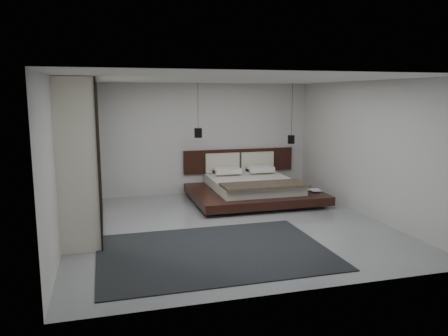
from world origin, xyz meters
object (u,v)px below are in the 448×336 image
object	(u,v)px
bed	(252,187)
wardrobe	(80,156)
lattice_screen	(73,149)
pendant_right	(291,139)
pendant_left	(198,133)
rug	(214,252)

from	to	relation	value
bed	wardrobe	size ratio (longest dim) A/B	1.04
lattice_screen	pendant_right	distance (m)	5.31
lattice_screen	bed	distance (m)	4.25
lattice_screen	pendant_left	bearing A→B (deg)	-1.33
bed	pendant_left	bearing A→B (deg)	158.35
wardrobe	rug	xyz separation A→B (m)	(2.07, -1.92, -1.39)
pendant_left	pendant_right	distance (m)	2.44
pendant_right	rug	world-z (taller)	pendant_right
pendant_right	wardrobe	distance (m)	5.36
pendant_right	rug	distance (m)	4.96
pendant_left	pendant_right	size ratio (longest dim) A/B	0.86
pendant_left	pendant_right	world-z (taller)	same
wardrobe	rug	distance (m)	3.14
bed	wardrobe	xyz separation A→B (m)	(-3.84, -1.31, 1.10)
pendant_left	pendant_right	bearing A→B (deg)	-0.00
lattice_screen	wardrobe	world-z (taller)	wardrobe
pendant_right	pendant_left	bearing A→B (deg)	180.00
lattice_screen	pendant_right	world-z (taller)	pendant_right
lattice_screen	rug	size ratio (longest dim) A/B	0.71
pendant_left	wardrobe	xyz separation A→B (m)	(-2.63, -1.80, -0.22)
pendant_left	rug	world-z (taller)	pendant_left
lattice_screen	bed	world-z (taller)	lattice_screen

